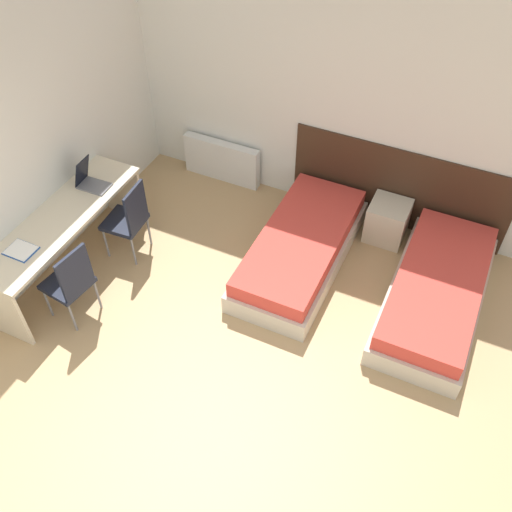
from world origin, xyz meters
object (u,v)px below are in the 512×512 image
nightstand (387,221)px  chair_near_laptop (129,218)px  bed_near_window (300,248)px  chair_near_notebook (70,281)px  bed_near_door (436,292)px  laptop (90,181)px

nightstand → chair_near_laptop: chair_near_laptop is taller
bed_near_window → nightstand: nightstand is taller
chair_near_notebook → nightstand: bearing=52.3°
nightstand → chair_near_notebook: (-2.46, -2.41, 0.28)m
bed_near_door → nightstand: nightstand is taller
bed_near_window → chair_near_laptop: size_ratio=2.15×
bed_near_window → chair_near_notebook: 2.39m
chair_near_laptop → chair_near_notebook: 0.98m
bed_near_door → laptop: (-3.65, -0.59, 0.62)m
chair_near_laptop → laptop: laptop is taller
bed_near_window → chair_near_laptop: bearing=-159.6°
bed_near_window → chair_near_laptop: chair_near_laptop is taller
nightstand → laptop: 3.28m
bed_near_door → laptop: size_ratio=5.96×
nightstand → laptop: bearing=-154.6°
chair_near_laptop → chair_near_notebook: (-0.00, -0.98, 0.00)m
bed_near_window → laptop: size_ratio=5.96×
bed_near_door → chair_near_notebook: bearing=-153.1°
nightstand → laptop: laptop is taller
bed_near_door → chair_near_laptop: bearing=-168.7°
bed_near_window → chair_near_notebook: chair_near_notebook is taller
bed_near_window → bed_near_door: 1.47m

